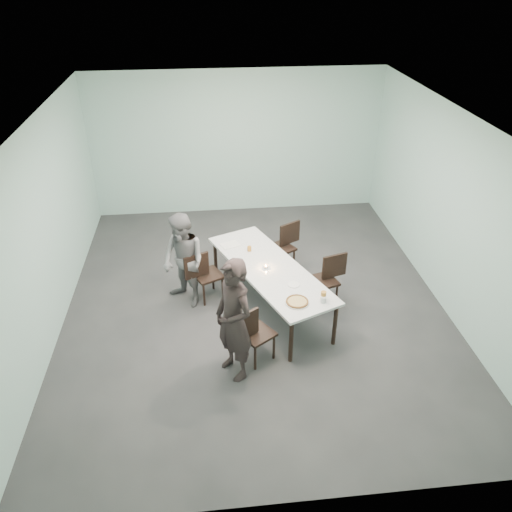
{
  "coord_description": "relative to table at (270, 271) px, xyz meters",
  "views": [
    {
      "loc": [
        -0.68,
        -6.54,
        4.89
      ],
      "look_at": [
        0.0,
        -0.19,
        1.0
      ],
      "focal_mm": 35.0,
      "sensor_mm": 36.0,
      "label": 1
    }
  ],
  "objects": [
    {
      "name": "chair_far_left",
      "position": [
        -1.03,
        0.34,
        -0.19
      ],
      "size": [
        0.65,
        0.56,
        0.87
      ],
      "rotation": [
        0.0,
        0.0,
        0.45
      ],
      "color": "black",
      "rests_on": "ground"
    },
    {
      "name": "diner_near",
      "position": [
        -0.65,
        -1.39,
        0.19
      ],
      "size": [
        0.7,
        0.77,
        1.76
      ],
      "primitive_type": "imported",
      "rotation": [
        0.0,
        0.0,
        -1.01
      ],
      "color": "black",
      "rests_on": "ground"
    },
    {
      "name": "chair_near_right",
      "position": [
        0.93,
        0.04,
        -0.19
      ],
      "size": [
        0.65,
        0.52,
        0.87
      ],
      "rotation": [
        0.0,
        0.0,
        3.42
      ],
      "color": "black",
      "rests_on": "ground"
    },
    {
      "name": "room_shell",
      "position": [
        -0.22,
        0.14,
        1.33
      ],
      "size": [
        6.02,
        7.02,
        3.01
      ],
      "color": "#A7D2CA",
      "rests_on": "ground"
    },
    {
      "name": "pizza",
      "position": [
        0.26,
        -0.94,
        0.08
      ],
      "size": [
        0.34,
        0.34,
        0.04
      ],
      "color": "white",
      "rests_on": "table"
    },
    {
      "name": "diner_far",
      "position": [
        -1.32,
        0.28,
        0.09
      ],
      "size": [
        0.94,
        0.96,
        1.56
      ],
      "primitive_type": "imported",
      "rotation": [
        0.0,
        0.0,
        -0.86
      ],
      "color": "slate",
      "rests_on": "ground"
    },
    {
      "name": "chair_far_right",
      "position": [
        0.42,
        1.15,
        -0.19
      ],
      "size": [
        0.65,
        0.57,
        0.87
      ],
      "rotation": [
        0.0,
        0.0,
        3.64
      ],
      "color": "black",
      "rests_on": "ground"
    },
    {
      "name": "beer_glass",
      "position": [
        0.62,
        -0.93,
        0.13
      ],
      "size": [
        0.08,
        0.08,
        0.15
      ],
      "primitive_type": "cylinder",
      "color": "#B87828",
      "rests_on": "table"
    },
    {
      "name": "menu",
      "position": [
        -0.56,
        0.76,
        0.06
      ],
      "size": [
        0.36,
        0.32,
        0.01
      ],
      "primitive_type": "cube",
      "rotation": [
        0.0,
        0.0,
        0.4
      ],
      "color": "silver",
      "rests_on": "table"
    },
    {
      "name": "table",
      "position": [
        0.0,
        0.0,
        0.0
      ],
      "size": [
        1.84,
        2.75,
        0.75
      ],
      "rotation": [
        0.0,
        0.0,
        0.4
      ],
      "color": "white",
      "rests_on": "ground"
    },
    {
      "name": "ground",
      "position": [
        -0.22,
        0.14,
        -0.69
      ],
      "size": [
        7.0,
        7.0,
        0.0
      ],
      "primitive_type": "plane",
      "color": "#333335",
      "rests_on": "ground"
    },
    {
      "name": "amber_tumbler",
      "position": [
        -0.27,
        0.54,
        0.1
      ],
      "size": [
        0.07,
        0.07,
        0.08
      ],
      "primitive_type": "cylinder",
      "color": "#B87828",
      "rests_on": "table"
    },
    {
      "name": "chair_near_left",
      "position": [
        -0.4,
        -1.19,
        -0.19
      ],
      "size": [
        0.63,
        0.58,
        0.87
      ],
      "rotation": [
        0.0,
        0.0,
        0.6
      ],
      "color": "black",
      "rests_on": "ground"
    },
    {
      "name": "tealight",
      "position": [
        -0.06,
        -0.01,
        0.08
      ],
      "size": [
        0.06,
        0.06,
        0.05
      ],
      "color": "silver",
      "rests_on": "table"
    },
    {
      "name": "water_tumbler",
      "position": [
        0.61,
        -0.96,
        0.1
      ],
      "size": [
        0.08,
        0.08,
        0.09
      ],
      "primitive_type": "cylinder",
      "color": "silver",
      "rests_on": "table"
    },
    {
      "name": "side_plate",
      "position": [
        0.29,
        -0.5,
        0.06
      ],
      "size": [
        0.18,
        0.18,
        0.01
      ],
      "primitive_type": "cylinder",
      "color": "white",
      "rests_on": "table"
    }
  ]
}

